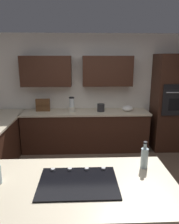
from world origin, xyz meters
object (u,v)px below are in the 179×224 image
object	(u,v)px
blender	(72,105)
kettle	(101,108)
wall_oven	(171,103)
spice_rack	(43,105)
second_bottle	(144,157)
cooktop	(78,182)
mixing_bowl	(127,108)

from	to	relation	value
blender	kettle	xyz separation A→B (m)	(-0.65, 0.00, -0.06)
wall_oven	blender	bearing A→B (deg)	-0.03
spice_rack	kettle	xyz separation A→B (m)	(-1.30, 0.08, -0.05)
wall_oven	blender	xyz separation A→B (m)	(2.25, -0.00, -0.04)
spice_rack	second_bottle	distance (m)	3.05
wall_oven	cooktop	size ratio (longest dim) A/B	2.83
cooktop	wall_oven	bearing A→B (deg)	-126.34
blender	spice_rack	xyz separation A→B (m)	(0.65, -0.08, -0.00)
second_bottle	cooktop	bearing A→B (deg)	20.65
wall_oven	kettle	world-z (taller)	wall_oven
kettle	second_bottle	bearing A→B (deg)	95.52
mixing_bowl	kettle	xyz separation A→B (m)	(0.60, 0.00, 0.02)
wall_oven	spice_rack	xyz separation A→B (m)	(2.90, -0.08, -0.04)
spice_rack	second_bottle	size ratio (longest dim) A/B	1.02
cooktop	blender	size ratio (longest dim) A/B	2.29
kettle	spice_rack	bearing A→B (deg)	-3.65
mixing_bowl	spice_rack	distance (m)	1.90
mixing_bowl	spice_rack	xyz separation A→B (m)	(1.90, -0.08, 0.07)
cooktop	second_bottle	distance (m)	0.78
spice_rack	cooktop	bearing A→B (deg)	105.82
blender	mixing_bowl	world-z (taller)	blender
wall_oven	spice_rack	size ratio (longest dim) A/B	6.99
second_bottle	spice_rack	bearing A→B (deg)	-59.58
wall_oven	blender	world-z (taller)	wall_oven
cooktop	spice_rack	distance (m)	3.02
mixing_bowl	cooktop	bearing A→B (deg)	69.13
wall_oven	spice_rack	bearing A→B (deg)	-1.66
wall_oven	mixing_bowl	world-z (taller)	wall_oven
wall_oven	cooktop	distance (m)	3.51
mixing_bowl	second_bottle	size ratio (longest dim) A/B	0.79
spice_rack	kettle	world-z (taller)	spice_rack
mixing_bowl	second_bottle	world-z (taller)	second_bottle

